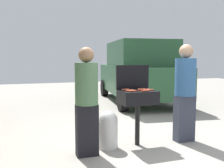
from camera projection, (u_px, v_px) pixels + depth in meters
name	position (u px, v px, depth m)	size (l,w,h in m)	color
ground_plane	(148.00, 145.00, 4.29)	(24.00, 24.00, 0.00)	#9E998E
bbq_grill	(138.00, 99.00, 4.26)	(0.60, 0.44, 0.93)	black
grill_lid_open	(132.00, 77.00, 4.43)	(0.60, 0.05, 0.42)	black
hot_dog_0	(150.00, 90.00, 4.25)	(0.03, 0.03, 0.13)	#B74C33
hot_dog_1	(132.00, 91.00, 4.12)	(0.03, 0.03, 0.13)	#AD4228
hot_dog_2	(145.00, 91.00, 4.11)	(0.03, 0.03, 0.13)	#AD4228
hot_dog_3	(146.00, 89.00, 4.33)	(0.03, 0.03, 0.13)	#B74C33
hot_dog_4	(141.00, 90.00, 4.21)	(0.03, 0.03, 0.13)	#AD4228
hot_dog_5	(125.00, 89.00, 4.30)	(0.03, 0.03, 0.13)	#B74C33
hot_dog_6	(147.00, 90.00, 4.19)	(0.03, 0.03, 0.13)	#B74C33
hot_dog_7	(133.00, 91.00, 4.09)	(0.03, 0.03, 0.13)	#B74C33
hot_dog_8	(130.00, 90.00, 4.20)	(0.03, 0.03, 0.13)	#B74C33
hot_dog_9	(141.00, 89.00, 4.38)	(0.03, 0.03, 0.13)	#B74C33
hot_dog_10	(129.00, 91.00, 4.14)	(0.03, 0.03, 0.13)	#C6593D
propane_tank	(108.00, 129.00, 4.14)	(0.32, 0.32, 0.62)	silver
person_left	(87.00, 98.00, 3.76)	(0.34, 0.34, 1.63)	black
person_right	(185.00, 89.00, 4.44)	(0.36, 0.36, 1.70)	#333847
parked_minivan	(139.00, 72.00, 8.61)	(2.51, 4.62, 2.02)	#234C2D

